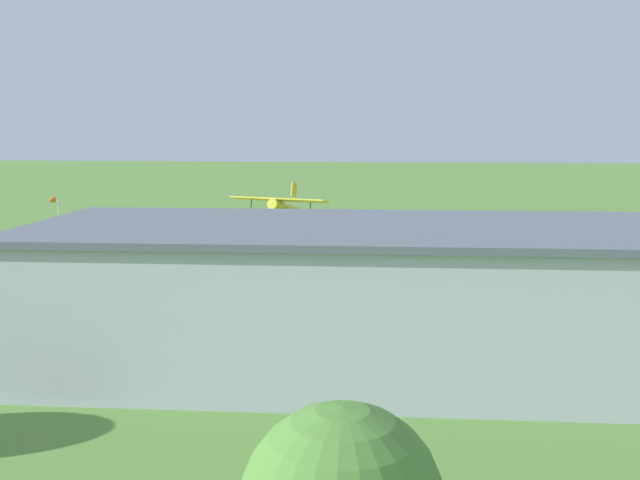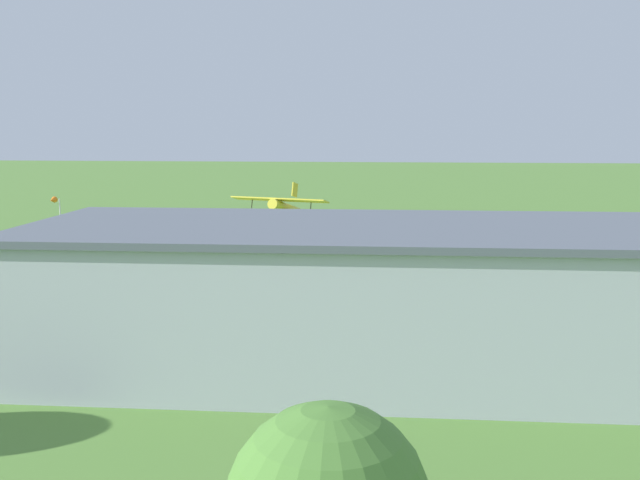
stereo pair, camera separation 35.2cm
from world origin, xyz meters
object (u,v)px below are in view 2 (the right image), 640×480
Objects in this scene: car_red at (25,290)px; person_at_fence_line at (175,286)px; hangar at (397,297)px; car_grey at (90,295)px; windsock at (54,204)px; biplane at (284,208)px.

car_red is 10.71m from person_at_fence_line.
car_grey is (21.39, -10.94, -2.95)m from hangar.
windsock reaches higher than person_at_fence_line.
car_red is 0.78× the size of windsock.
biplane is 23.46m from car_red.
biplane is 1.60× the size of windsock.
hangar is 24.21m from car_grey.
hangar is at bearing 155.61° from car_red.
car_grey is 22.80m from windsock.
biplane is at bearing -136.21° from car_red.
windsock is (32.97, -30.10, 1.36)m from hangar.
biplane reaches higher than person_at_fence_line.
biplane is 2.06× the size of car_red.
windsock is at bearing -70.96° from car_red.
hangar reaches higher than windsock.
car_red is (26.77, -12.14, -2.98)m from hangar.
person_at_fence_line is 23.12m from windsock.
person_at_fence_line is (-10.42, -2.49, -0.00)m from car_red.
person_at_fence_line is at bearing 65.23° from biplane.
car_grey is 6.24m from person_at_fence_line.
biplane is 2.18× the size of car_grey.
car_red is at bearing -12.50° from car_grey.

